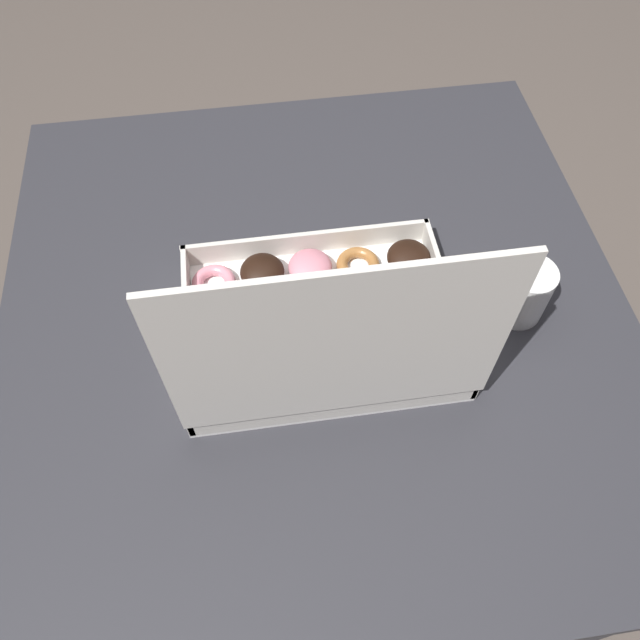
% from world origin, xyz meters
% --- Properties ---
extents(ground_plane, '(8.00, 8.00, 0.00)m').
position_xyz_m(ground_plane, '(0.00, 0.00, 0.00)').
color(ground_plane, '#564C44').
extents(dining_table, '(0.98, 1.02, 0.76)m').
position_xyz_m(dining_table, '(0.00, 0.00, 0.66)').
color(dining_table, '#2D2D33').
rests_on(dining_table, ground_plane).
extents(donut_box, '(0.40, 0.32, 0.34)m').
position_xyz_m(donut_box, '(-0.00, 0.07, 0.82)').
color(donut_box, white).
rests_on(donut_box, dining_table).
extents(coffee_mug, '(0.08, 0.08, 0.10)m').
position_xyz_m(coffee_mug, '(-0.31, 0.05, 0.81)').
color(coffee_mug, white).
rests_on(coffee_mug, dining_table).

